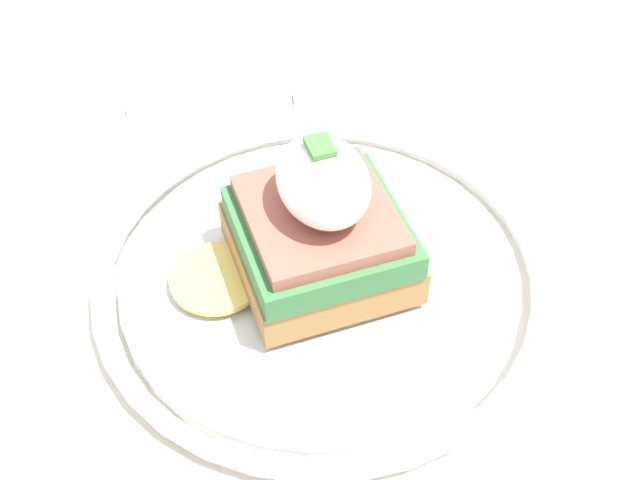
# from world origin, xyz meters

# --- Properties ---
(dining_table) EXTENTS (0.83, 0.78, 0.76)m
(dining_table) POSITION_xyz_m (0.00, 0.00, 0.62)
(dining_table) COLOR beige
(dining_table) RESTS_ON ground_plane
(plate) EXTENTS (0.25, 0.25, 0.02)m
(plate) POSITION_xyz_m (0.01, 0.02, 0.77)
(plate) COLOR silver
(plate) RESTS_ON dining_table
(sandwich) EXTENTS (0.09, 0.12, 0.09)m
(sandwich) POSITION_xyz_m (0.01, 0.02, 0.81)
(sandwich) COLOR #9E703D
(sandwich) RESTS_ON plate
(fork) EXTENTS (0.04, 0.15, 0.00)m
(fork) POSITION_xyz_m (-0.16, 0.03, 0.76)
(fork) COLOR silver
(fork) RESTS_ON dining_table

